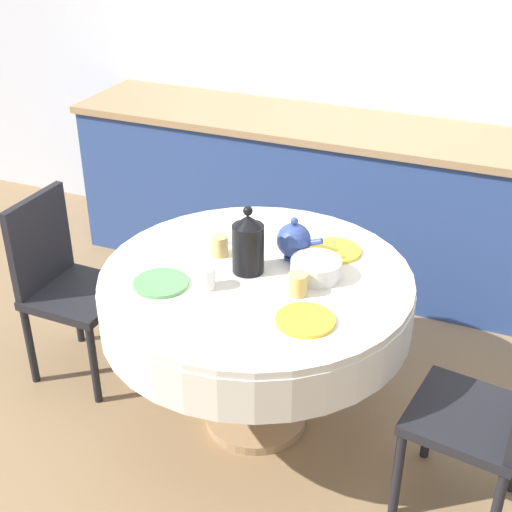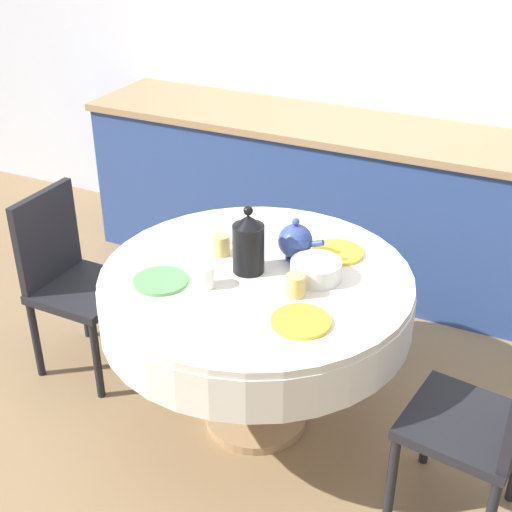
{
  "view_description": "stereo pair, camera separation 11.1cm",
  "coord_description": "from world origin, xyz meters",
  "px_view_note": "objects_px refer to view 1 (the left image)",
  "views": [
    {
      "loc": [
        0.93,
        -2.19,
        2.16
      ],
      "look_at": [
        0.0,
        0.0,
        0.83
      ],
      "focal_mm": 50.0,
      "sensor_mm": 36.0,
      "label": 1
    },
    {
      "loc": [
        1.03,
        -2.15,
        2.16
      ],
      "look_at": [
        0.0,
        0.0,
        0.83
      ],
      "focal_mm": 50.0,
      "sensor_mm": 36.0,
      "label": 2
    }
  ],
  "objects_px": {
    "chair_left": "(493,411)",
    "chair_right": "(64,279)",
    "teapot": "(294,240)",
    "coffee_carafe": "(248,244)"
  },
  "relations": [
    {
      "from": "chair_left",
      "to": "chair_right",
      "type": "relative_size",
      "value": 1.0
    },
    {
      "from": "teapot",
      "to": "chair_left",
      "type": "bearing_deg",
      "value": -19.99
    },
    {
      "from": "chair_left",
      "to": "chair_right",
      "type": "bearing_deg",
      "value": 93.54
    },
    {
      "from": "chair_right",
      "to": "coffee_carafe",
      "type": "relative_size",
      "value": 3.15
    },
    {
      "from": "chair_right",
      "to": "coffee_carafe",
      "type": "xyz_separation_m",
      "value": [
        0.92,
        -0.01,
        0.38
      ]
    },
    {
      "from": "chair_right",
      "to": "teapot",
      "type": "relative_size",
      "value": 4.56
    },
    {
      "from": "chair_left",
      "to": "coffee_carafe",
      "type": "height_order",
      "value": "coffee_carafe"
    },
    {
      "from": "chair_left",
      "to": "teapot",
      "type": "relative_size",
      "value": 4.56
    },
    {
      "from": "chair_left",
      "to": "coffee_carafe",
      "type": "relative_size",
      "value": 3.15
    },
    {
      "from": "chair_left",
      "to": "chair_right",
      "type": "height_order",
      "value": "same"
    }
  ]
}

